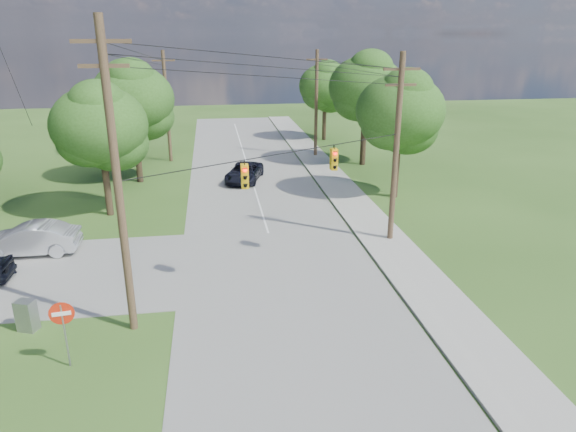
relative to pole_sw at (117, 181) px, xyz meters
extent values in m
plane|color=#2D4C19|center=(4.60, -0.40, -6.23)|extent=(140.00, 140.00, 0.00)
cube|color=gray|center=(6.60, 4.60, -6.21)|extent=(10.00, 100.00, 0.03)
cube|color=#A1A097|center=(13.30, 4.60, -6.17)|extent=(2.60, 100.00, 0.12)
cylinder|color=brown|center=(0.00, 0.00, -0.23)|extent=(0.32, 0.32, 12.00)
cube|color=brown|center=(0.00, 0.00, 4.87)|extent=(2.00, 0.12, 0.14)
cube|color=brown|center=(0.00, 0.00, 4.07)|extent=(1.70, 0.12, 0.14)
cylinder|color=brown|center=(13.50, 7.60, -0.98)|extent=(0.32, 0.32, 10.50)
cube|color=brown|center=(13.50, 7.60, 3.37)|extent=(2.00, 0.12, 0.14)
cube|color=brown|center=(13.50, 7.60, 2.57)|extent=(1.70, 0.12, 0.14)
cylinder|color=brown|center=(13.50, 29.60, -1.23)|extent=(0.32, 0.32, 10.00)
cube|color=brown|center=(13.50, 29.60, 2.87)|extent=(2.00, 0.12, 0.14)
cylinder|color=brown|center=(-0.40, 29.60, -1.23)|extent=(0.32, 0.32, 10.00)
cube|color=brown|center=(-0.40, 29.60, 2.87)|extent=(2.00, 0.12, 0.14)
cylinder|color=black|center=(6.75, 3.80, 4.12)|extent=(13.52, 7.63, 1.53)
cylinder|color=black|center=(6.75, 3.80, 3.72)|extent=(13.52, 7.63, 1.53)
cylinder|color=black|center=(6.75, 3.80, 3.32)|extent=(13.52, 7.63, 1.53)
cylinder|color=black|center=(13.50, 18.60, 3.12)|extent=(0.03, 22.00, 0.53)
cylinder|color=black|center=(-0.20, 14.80, 3.87)|extent=(0.43, 29.60, 2.03)
cylinder|color=black|center=(13.50, 18.60, 2.72)|extent=(0.03, 22.00, 0.53)
cylinder|color=black|center=(-0.20, 14.80, 3.47)|extent=(0.43, 29.60, 2.03)
cylinder|color=black|center=(6.75, 3.80, -0.03)|extent=(13.52, 7.63, 0.04)
cube|color=#E6B30D|center=(4.86, 2.62, -0.75)|extent=(0.32, 0.22, 1.05)
sphere|color=#FF0C05|center=(4.86, 2.48, -0.40)|extent=(0.17, 0.17, 0.17)
cube|color=#E6B30D|center=(4.86, 2.86, -0.75)|extent=(0.32, 0.22, 1.05)
sphere|color=#FF0C05|center=(4.86, 3.00, -0.40)|extent=(0.17, 0.17, 0.17)
cube|color=#E6B30D|center=(9.45, 5.20, -0.75)|extent=(0.32, 0.22, 1.05)
sphere|color=#FF0C05|center=(9.45, 5.06, -0.40)|extent=(0.17, 0.17, 0.17)
cube|color=#E6B30D|center=(9.45, 5.44, -0.75)|extent=(0.32, 0.22, 1.05)
sphere|color=#FF0C05|center=(9.45, 5.58, -0.40)|extent=(0.17, 0.17, 0.17)
cylinder|color=#453122|center=(-3.40, 14.60, -4.65)|extent=(0.45, 0.45, 3.15)
ellipsoid|color=#254C16|center=(-3.40, 14.60, -0.29)|extent=(6.00, 6.00, 4.92)
cylinder|color=#453122|center=(-2.40, 22.60, -4.48)|extent=(0.50, 0.50, 3.50)
ellipsoid|color=#254C16|center=(-2.40, 22.60, 0.37)|extent=(6.40, 6.40, 5.25)
cylinder|color=#453122|center=(-4.40, 32.60, -4.57)|extent=(0.48, 0.47, 3.32)
ellipsoid|color=#254C16|center=(-4.40, 32.60, 0.04)|extent=(6.00, 6.00, 4.92)
cylinder|color=#453122|center=(16.60, 15.60, -4.57)|extent=(0.48, 0.48, 3.32)
ellipsoid|color=#254C16|center=(16.60, 15.60, 0.04)|extent=(6.20, 6.20, 5.08)
cylinder|color=#453122|center=(17.10, 25.60, -4.39)|extent=(0.52, 0.52, 3.67)
ellipsoid|color=#254C16|center=(17.10, 25.60, 0.70)|extent=(6.60, 6.60, 5.41)
cylinder|color=#453122|center=(16.10, 37.60, -4.65)|extent=(0.45, 0.45, 3.15)
ellipsoid|color=#254C16|center=(16.10, 37.60, -0.29)|extent=(5.80, 5.80, 4.76)
imported|color=#ADAFB4|center=(-6.50, 8.46, -5.34)|extent=(5.16, 1.81, 1.70)
imported|color=black|center=(5.99, 21.46, -5.48)|extent=(3.75, 5.64, 1.44)
cube|color=gray|center=(-4.19, 0.47, -5.57)|extent=(0.87, 0.75, 1.32)
cylinder|color=gray|center=(-1.95, -2.28, -4.98)|extent=(0.07, 0.07, 2.50)
cylinder|color=red|center=(-1.95, -2.28, -4.07)|extent=(0.86, 0.14, 0.86)
cube|color=white|center=(-1.95, -2.31, -4.07)|extent=(0.62, 0.11, 0.15)
camera|label=1|loc=(3.53, -18.93, 5.10)|focal=32.00mm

